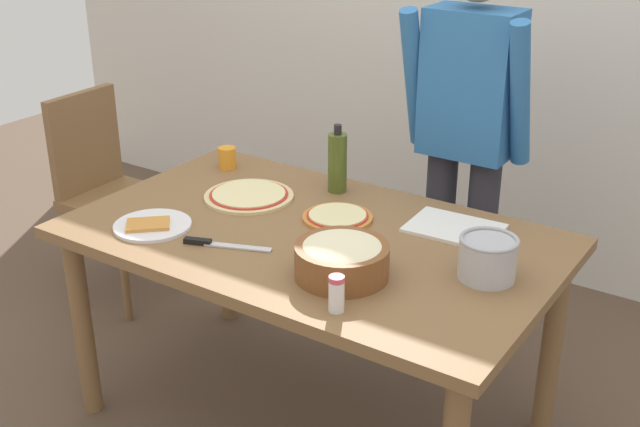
% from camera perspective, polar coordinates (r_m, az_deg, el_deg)
% --- Properties ---
extents(ground, '(8.00, 8.00, 0.00)m').
position_cam_1_polar(ground, '(3.06, -0.54, -14.36)').
color(ground, brown).
extents(wall_back, '(5.60, 0.10, 2.60)m').
position_cam_1_polar(wall_back, '(3.87, 13.23, 14.50)').
color(wall_back, silver).
rests_on(wall_back, ground).
extents(dining_table, '(1.60, 0.96, 0.76)m').
position_cam_1_polar(dining_table, '(2.69, -0.59, -3.10)').
color(dining_table, brown).
rests_on(dining_table, ground).
extents(person_cook, '(0.49, 0.25, 1.62)m').
position_cam_1_polar(person_cook, '(3.12, 10.34, 5.73)').
color(person_cook, '#2D2D38').
rests_on(person_cook, ground).
extents(chair_wooden_left, '(0.41, 0.41, 0.95)m').
position_cam_1_polar(chair_wooden_left, '(3.76, -14.91, 2.00)').
color(chair_wooden_left, brown).
rests_on(chair_wooden_left, ground).
extents(pizza_raw_on_board, '(0.32, 0.32, 0.02)m').
position_cam_1_polar(pizza_raw_on_board, '(2.93, -5.06, 1.27)').
color(pizza_raw_on_board, beige).
rests_on(pizza_raw_on_board, dining_table).
extents(pizza_cooked_on_tray, '(0.24, 0.24, 0.02)m').
position_cam_1_polar(pizza_cooked_on_tray, '(2.75, 1.25, -0.23)').
color(pizza_cooked_on_tray, '#C67A33').
rests_on(pizza_cooked_on_tray, dining_table).
extents(plate_with_slice, '(0.26, 0.26, 0.02)m').
position_cam_1_polar(plate_with_slice, '(2.74, -11.82, -0.82)').
color(plate_with_slice, white).
rests_on(plate_with_slice, dining_table).
extents(popcorn_bowl, '(0.28, 0.28, 0.11)m').
position_cam_1_polar(popcorn_bowl, '(2.36, 1.56, -3.13)').
color(popcorn_bowl, brown).
rests_on(popcorn_bowl, dining_table).
extents(olive_oil_bottle, '(0.07, 0.07, 0.26)m').
position_cam_1_polar(olive_oil_bottle, '(2.94, 1.24, 3.65)').
color(olive_oil_bottle, '#47561E').
rests_on(olive_oil_bottle, dining_table).
extents(steel_pot, '(0.17, 0.17, 0.13)m').
position_cam_1_polar(steel_pot, '(2.39, 11.79, -3.07)').
color(steel_pot, '#B7B7BC').
rests_on(steel_pot, dining_table).
extents(cup_orange, '(0.07, 0.07, 0.08)m').
position_cam_1_polar(cup_orange, '(3.22, -6.58, 3.94)').
color(cup_orange, orange).
rests_on(cup_orange, dining_table).
extents(salt_shaker, '(0.04, 0.04, 0.11)m').
position_cam_1_polar(salt_shaker, '(2.18, 1.18, -5.70)').
color(salt_shaker, white).
rests_on(salt_shaker, dining_table).
extents(cutting_board_white, '(0.31, 0.23, 0.01)m').
position_cam_1_polar(cutting_board_white, '(2.71, 9.49, -1.03)').
color(cutting_board_white, white).
rests_on(cutting_board_white, dining_table).
extents(chef_knife, '(0.28, 0.13, 0.02)m').
position_cam_1_polar(chef_knife, '(2.58, -7.34, -2.15)').
color(chef_knife, silver).
rests_on(chef_knife, dining_table).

